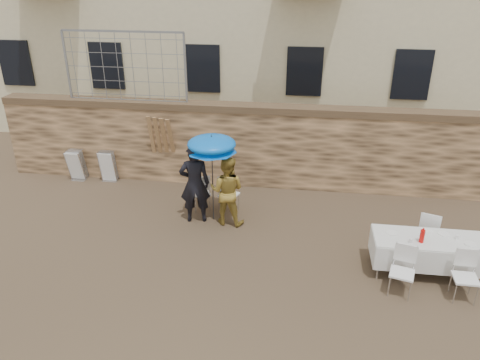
# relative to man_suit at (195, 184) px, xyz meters

# --- Properties ---
(ground) EXTENTS (80.00, 80.00, 0.00)m
(ground) POSITION_rel_man_suit_xyz_m (0.73, -2.79, -0.96)
(ground) COLOR brown
(ground) RESTS_ON ground
(stone_wall) EXTENTS (13.00, 0.50, 2.20)m
(stone_wall) POSITION_rel_man_suit_xyz_m (0.73, 2.21, 0.14)
(stone_wall) COLOR olive
(stone_wall) RESTS_ON ground
(chain_link_fence) EXTENTS (3.20, 0.06, 1.80)m
(chain_link_fence) POSITION_rel_man_suit_xyz_m (-2.27, 2.21, 2.14)
(chain_link_fence) COLOR gray
(chain_link_fence) RESTS_ON stone_wall
(man_suit) EXTENTS (0.78, 0.59, 1.91)m
(man_suit) POSITION_rel_man_suit_xyz_m (0.00, 0.00, 0.00)
(man_suit) COLOR black
(man_suit) RESTS_ON ground
(woman_dress) EXTENTS (0.88, 0.72, 1.66)m
(woman_dress) POSITION_rel_man_suit_xyz_m (0.75, 0.00, -0.13)
(woman_dress) COLOR gold
(woman_dress) RESTS_ON ground
(umbrella) EXTENTS (1.14, 1.14, 1.96)m
(umbrella) POSITION_rel_man_suit_xyz_m (0.40, 0.10, 0.89)
(umbrella) COLOR #3F3F44
(umbrella) RESTS_ON ground
(couple_chair_left) EXTENTS (0.64, 0.64, 0.96)m
(couple_chair_left) POSITION_rel_man_suit_xyz_m (0.00, 0.55, -0.48)
(couple_chair_left) COLOR white
(couple_chair_left) RESTS_ON ground
(couple_chair_right) EXTENTS (0.61, 0.61, 0.96)m
(couple_chair_right) POSITION_rel_man_suit_xyz_m (0.70, 0.55, -0.48)
(couple_chair_right) COLOR white
(couple_chair_right) RESTS_ON ground
(banquet_table) EXTENTS (2.10, 0.85, 0.78)m
(banquet_table) POSITION_rel_man_suit_xyz_m (4.93, -1.38, -0.23)
(banquet_table) COLOR silver
(banquet_table) RESTS_ON ground
(soda_bottle) EXTENTS (0.09, 0.09, 0.26)m
(soda_bottle) POSITION_rel_man_suit_xyz_m (4.73, -1.53, -0.05)
(soda_bottle) COLOR red
(soda_bottle) RESTS_ON banquet_table
(table_chair_front_left) EXTENTS (0.59, 0.59, 0.96)m
(table_chair_front_left) POSITION_rel_man_suit_xyz_m (4.33, -2.13, -0.48)
(table_chair_front_left) COLOR white
(table_chair_front_left) RESTS_ON ground
(table_chair_front_right) EXTENTS (0.49, 0.49, 0.96)m
(table_chair_front_right) POSITION_rel_man_suit_xyz_m (5.43, -2.13, -0.48)
(table_chair_front_right) COLOR white
(table_chair_front_right) RESTS_ON ground
(table_chair_back) EXTENTS (0.61, 0.61, 0.96)m
(table_chair_back) POSITION_rel_man_suit_xyz_m (5.13, -0.58, -0.48)
(table_chair_back) COLOR white
(table_chair_back) RESTS_ON ground
(chair_stack_left) EXTENTS (0.46, 0.40, 0.92)m
(chair_stack_left) POSITION_rel_man_suit_xyz_m (-3.79, 1.87, -0.50)
(chair_stack_left) COLOR white
(chair_stack_left) RESTS_ON ground
(chair_stack_right) EXTENTS (0.46, 0.32, 0.92)m
(chair_stack_right) POSITION_rel_man_suit_xyz_m (-2.89, 1.87, -0.50)
(chair_stack_right) COLOR white
(chair_stack_right) RESTS_ON ground
(wood_planks) EXTENTS (0.70, 0.20, 2.00)m
(wood_planks) POSITION_rel_man_suit_xyz_m (-1.29, 1.94, 0.04)
(wood_planks) COLOR #A37749
(wood_planks) RESTS_ON ground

